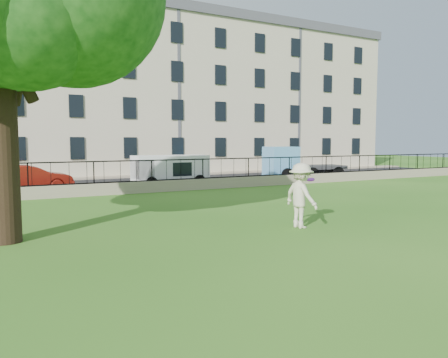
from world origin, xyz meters
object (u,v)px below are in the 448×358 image
red_sedan (31,179)px  white_van (171,171)px  frisbee (311,180)px  blue_truck (303,163)px  man (301,196)px

red_sedan → white_van: bearing=-100.2°
white_van → red_sedan: bearing=172.0°
frisbee → blue_truck: size_ratio=0.05×
man → blue_truck: size_ratio=0.37×
frisbee → red_sedan: bearing=117.1°
red_sedan → man: bearing=-158.5°
frisbee → red_sedan: (-7.32, 14.31, -0.75)m
blue_truck → frisbee: bearing=-119.9°
man → blue_truck: (11.00, 13.71, 0.14)m
man → red_sedan: (-6.63, 14.71, -0.31)m
red_sedan → frisbee: bearing=-155.7°
white_van → blue_truck: blue_truck is taller
frisbee → blue_truck: (10.31, 13.31, -0.30)m
man → white_van: size_ratio=0.46×
red_sedan → white_van: 7.70m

